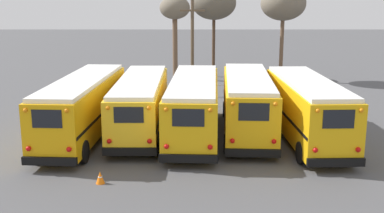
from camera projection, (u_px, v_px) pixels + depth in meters
ground_plane at (192, 136)px, 25.78m from camera, size 160.00×160.00×0.00m
school_bus_0 at (81, 106)px, 25.21m from camera, size 2.97×10.85×3.18m
school_bus_1 at (139, 103)px, 26.25m from camera, size 2.56×10.30×2.98m
school_bus_2 at (192, 105)px, 25.45m from camera, size 3.04×10.51×3.11m
school_bus_3 at (246, 103)px, 25.92m from camera, size 3.05×9.90×3.19m
school_bus_4 at (305, 108)px, 24.70m from camera, size 2.79×9.89×3.20m
utility_pole at (191, 45)px, 35.18m from camera, size 1.80×0.25×7.15m
bare_tree_0 at (173, 11)px, 41.83m from camera, size 2.65×2.65×7.28m
bare_tree_1 at (281, 4)px, 40.93m from camera, size 3.85×3.85×8.11m
bare_tree_2 at (212, 3)px, 43.00m from camera, size 3.97×3.97×8.15m
fence_line at (192, 91)px, 32.83m from camera, size 19.69×0.06×1.42m
traffic_cone at (98, 178)px, 19.30m from camera, size 0.36×0.36×0.51m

